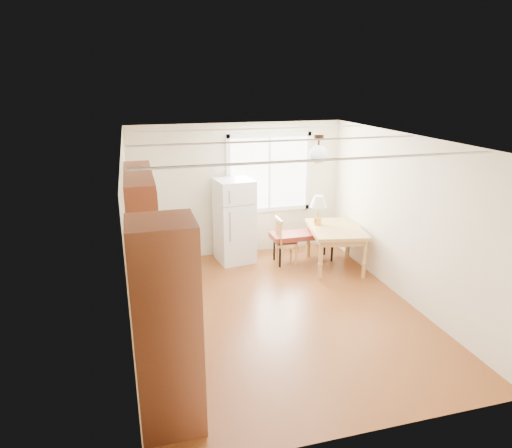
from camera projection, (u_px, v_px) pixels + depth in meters
name	position (u px, v px, depth m)	size (l,w,h in m)	color
room_shell	(280.00, 231.00, 6.29)	(4.60, 5.60, 2.62)	#5E2D13
kitchen_run	(158.00, 292.00, 5.40)	(0.65, 3.40, 2.20)	brown
window_unit	(269.00, 173.00, 8.62)	(1.64, 0.05, 1.51)	white
pendant_light	(318.00, 153.00, 6.53)	(0.26, 0.26, 0.40)	#322216
refrigerator	(234.00, 221.00, 8.34)	(0.72, 0.72, 1.54)	white
bench	(304.00, 236.00, 8.39)	(1.21, 0.45, 0.56)	maroon
dining_table	(336.00, 233.00, 8.08)	(1.10, 1.34, 0.75)	#B08343
chair	(283.00, 239.00, 8.19)	(0.39, 0.39, 0.88)	#B08343
table_lamp	(319.00, 204.00, 8.10)	(0.31, 0.31, 0.53)	gold
coffee_maker	(158.00, 286.00, 5.14)	(0.21, 0.24, 0.33)	black
kettle	(151.00, 278.00, 5.43)	(0.11, 0.11, 0.22)	red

